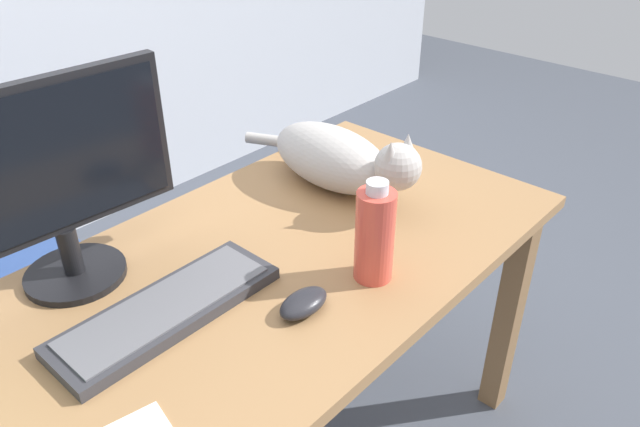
{
  "coord_description": "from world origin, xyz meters",
  "views": [
    {
      "loc": [
        -0.65,
        -0.79,
        1.48
      ],
      "look_at": [
        0.21,
        -0.02,
        0.78
      ],
      "focal_mm": 34.65,
      "sensor_mm": 36.0,
      "label": 1
    }
  ],
  "objects_px": {
    "monitor": "(52,179)",
    "cat": "(338,158)",
    "spray_bottle": "(375,234)",
    "keyboard": "(167,309)",
    "computer_mouse": "(305,302)"
  },
  "relations": [
    {
      "from": "cat",
      "to": "computer_mouse",
      "type": "distance_m",
      "value": 0.49
    },
    {
      "from": "spray_bottle",
      "to": "cat",
      "type": "bearing_deg",
      "value": 51.33
    },
    {
      "from": "monitor",
      "to": "computer_mouse",
      "type": "distance_m",
      "value": 0.52
    },
    {
      "from": "cat",
      "to": "keyboard",
      "type": "bearing_deg",
      "value": -171.42
    },
    {
      "from": "monitor",
      "to": "cat",
      "type": "xyz_separation_m",
      "value": [
        0.65,
        -0.15,
        -0.15
      ]
    },
    {
      "from": "cat",
      "to": "spray_bottle",
      "type": "relative_size",
      "value": 2.81
    },
    {
      "from": "monitor",
      "to": "spray_bottle",
      "type": "distance_m",
      "value": 0.61
    },
    {
      "from": "monitor",
      "to": "computer_mouse",
      "type": "relative_size",
      "value": 4.37
    },
    {
      "from": "monitor",
      "to": "keyboard",
      "type": "xyz_separation_m",
      "value": [
        0.05,
        -0.23,
        -0.21
      ]
    },
    {
      "from": "cat",
      "to": "computer_mouse",
      "type": "xyz_separation_m",
      "value": [
        -0.41,
        -0.27,
        -0.06
      ]
    },
    {
      "from": "keyboard",
      "to": "cat",
      "type": "bearing_deg",
      "value": 8.58
    },
    {
      "from": "keyboard",
      "to": "computer_mouse",
      "type": "distance_m",
      "value": 0.26
    },
    {
      "from": "monitor",
      "to": "cat",
      "type": "relative_size",
      "value": 0.78
    },
    {
      "from": "keyboard",
      "to": "cat",
      "type": "relative_size",
      "value": 0.72
    },
    {
      "from": "cat",
      "to": "spray_bottle",
      "type": "distance_m",
      "value": 0.38
    }
  ]
}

